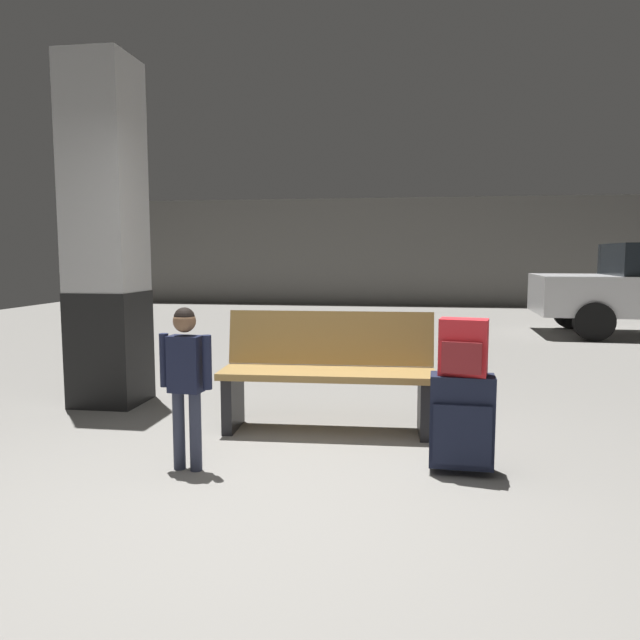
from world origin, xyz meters
TOP-DOWN VIEW (x-y plane):
  - ground_plane at (0.00, 4.00)m, footprint 18.00×18.00m
  - garage_back_wall at (0.00, 12.86)m, footprint 18.00×0.12m
  - structural_pillar at (-1.82, 1.94)m, footprint 0.57×0.57m
  - bench at (0.20, 1.44)m, footprint 1.62×0.59m
  - suitcase at (1.13, 0.64)m, footprint 0.39×0.25m
  - backpack_bright at (1.13, 0.64)m, footprint 0.30×0.23m
  - child at (-0.54, 0.44)m, footprint 0.34×0.21m

SIDE VIEW (x-z plane):
  - ground_plane at x=0.00m, z-range -0.10..0.00m
  - suitcase at x=1.13m, z-range 0.02..0.62m
  - bench at x=0.20m, z-range 0.00..0.88m
  - child at x=-0.54m, z-range 0.12..1.12m
  - backpack_bright at x=1.13m, z-range 0.60..0.94m
  - garage_back_wall at x=0.00m, z-range 0.00..2.80m
  - structural_pillar at x=-1.82m, z-range -0.01..2.98m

